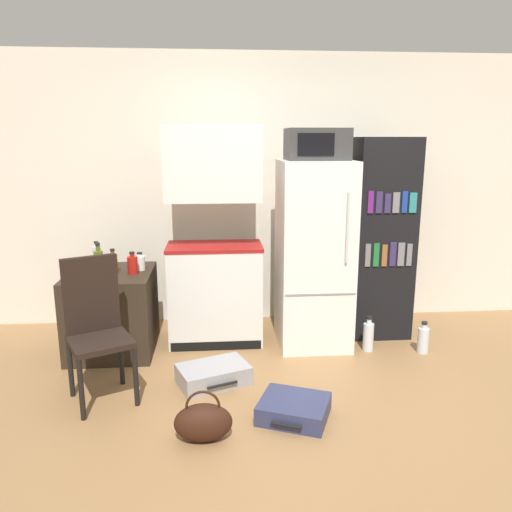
# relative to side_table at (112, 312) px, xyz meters

# --- Properties ---
(ground_plane) EXTENTS (24.00, 24.00, 0.00)m
(ground_plane) POSITION_rel_side_table_xyz_m (1.52, -1.23, -0.35)
(ground_plane) COLOR olive
(wall_back) EXTENTS (6.40, 0.10, 2.62)m
(wall_back) POSITION_rel_side_table_xyz_m (1.72, 0.77, 0.96)
(wall_back) COLOR silver
(wall_back) RESTS_ON ground_plane
(side_table) EXTENTS (0.71, 0.74, 0.71)m
(side_table) POSITION_rel_side_table_xyz_m (0.00, 0.00, 0.00)
(side_table) COLOR #2D2319
(side_table) RESTS_ON ground_plane
(kitchen_hutch) EXTENTS (0.84, 0.47, 1.93)m
(kitchen_hutch) POSITION_rel_side_table_xyz_m (0.90, 0.14, 0.53)
(kitchen_hutch) COLOR silver
(kitchen_hutch) RESTS_ON ground_plane
(refrigerator) EXTENTS (0.62, 0.68, 1.64)m
(refrigerator) POSITION_rel_side_table_xyz_m (1.77, 0.04, 0.47)
(refrigerator) COLOR white
(refrigerator) RESTS_ON ground_plane
(microwave) EXTENTS (0.51, 0.40, 0.26)m
(microwave) POSITION_rel_side_table_xyz_m (1.77, 0.04, 1.42)
(microwave) COLOR #333333
(microwave) RESTS_ON refrigerator
(bookshelf) EXTENTS (0.54, 0.38, 1.83)m
(bookshelf) POSITION_rel_side_table_xyz_m (2.43, 0.18, 0.56)
(bookshelf) COLOR black
(bookshelf) RESTS_ON ground_plane
(bottle_olive_oil) EXTENTS (0.07, 0.07, 0.31)m
(bottle_olive_oil) POSITION_rel_side_table_xyz_m (-0.03, -0.22, 0.48)
(bottle_olive_oil) COLOR #566619
(bottle_olive_oil) RESTS_ON side_table
(bottle_clear_short) EXTENTS (0.07, 0.07, 0.21)m
(bottle_clear_short) POSITION_rel_side_table_xyz_m (-0.17, 0.31, 0.44)
(bottle_clear_short) COLOR silver
(bottle_clear_short) RESTS_ON side_table
(bottle_milk_white) EXTENTS (0.09, 0.09, 0.16)m
(bottle_milk_white) POSITION_rel_side_table_xyz_m (0.25, 0.06, 0.42)
(bottle_milk_white) COLOR white
(bottle_milk_white) RESTS_ON side_table
(bottle_amber_beer) EXTENTS (0.07, 0.07, 0.21)m
(bottle_amber_beer) POSITION_rel_side_table_xyz_m (0.04, -0.02, 0.44)
(bottle_amber_beer) COLOR brown
(bottle_amber_beer) RESTS_ON side_table
(bottle_ketchup_red) EXTENTS (0.09, 0.09, 0.19)m
(bottle_ketchup_red) POSITION_rel_side_table_xyz_m (0.21, -0.06, 0.43)
(bottle_ketchup_red) COLOR #AD1914
(bottle_ketchup_red) RESTS_ON side_table
(bowl) EXTENTS (0.15, 0.15, 0.04)m
(bowl) POSITION_rel_side_table_xyz_m (-0.23, 0.07, 0.37)
(bowl) COLOR silver
(bowl) RESTS_ON side_table
(chair) EXTENTS (0.53, 0.53, 1.02)m
(chair) POSITION_rel_side_table_xyz_m (0.06, -0.80, 0.23)
(chair) COLOR black
(chair) RESTS_ON ground_plane
(suitcase_large_flat) EXTENTS (0.55, 0.52, 0.13)m
(suitcase_large_flat) POSITION_rel_side_table_xyz_m (1.41, -1.22, -0.29)
(suitcase_large_flat) COLOR navy
(suitcase_large_flat) RESTS_ON ground_plane
(suitcase_small_flat) EXTENTS (0.60, 0.49, 0.14)m
(suitcase_small_flat) POSITION_rel_side_table_xyz_m (0.87, -0.69, -0.28)
(suitcase_small_flat) COLOR #99999E
(suitcase_small_flat) RESTS_ON ground_plane
(handbag) EXTENTS (0.36, 0.20, 0.33)m
(handbag) POSITION_rel_side_table_xyz_m (0.81, -1.43, -0.23)
(handbag) COLOR #33190F
(handbag) RESTS_ON ground_plane
(water_bottle_front) EXTENTS (0.09, 0.09, 0.32)m
(water_bottle_front) POSITION_rel_side_table_xyz_m (2.23, -0.19, -0.22)
(water_bottle_front) COLOR silver
(water_bottle_front) RESTS_ON ground_plane
(water_bottle_middle) EXTENTS (0.09, 0.09, 0.28)m
(water_bottle_middle) POSITION_rel_side_table_xyz_m (2.69, -0.28, -0.23)
(water_bottle_middle) COLOR silver
(water_bottle_middle) RESTS_ON ground_plane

